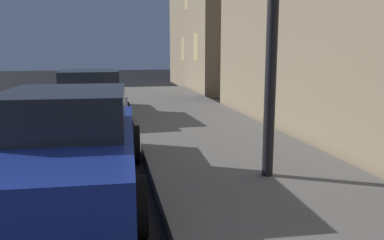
{
  "coord_description": "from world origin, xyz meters",
  "views": [
    {
      "loc": [
        3.46,
        -1.8,
        1.94
      ],
      "look_at": [
        4.21,
        1.74,
        1.29
      ],
      "focal_mm": 35.87,
      "sensor_mm": 36.0,
      "label": 1
    }
  ],
  "objects": [
    {
      "name": "car_blue",
      "position": [
        2.85,
        3.51,
        0.7
      ],
      "size": [
        2.19,
        4.59,
        1.43
      ],
      "color": "navy",
      "rests_on": "ground"
    },
    {
      "name": "car_silver",
      "position": [
        2.85,
        9.41,
        0.71
      ],
      "size": [
        2.16,
        4.66,
        1.43
      ],
      "color": "#B7B7BF",
      "rests_on": "ground"
    },
    {
      "name": "building_far",
      "position": [
        11.03,
        18.35,
        4.44
      ],
      "size": [
        7.47,
        9.38,
        8.88
      ],
      "color": "#998466",
      "rests_on": "ground"
    }
  ]
}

